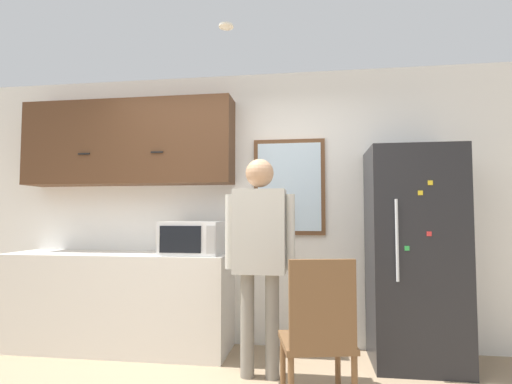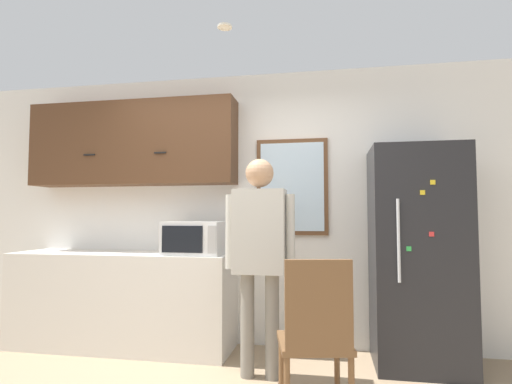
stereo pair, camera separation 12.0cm
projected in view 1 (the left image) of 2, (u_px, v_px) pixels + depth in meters
back_wall at (241, 207)px, 4.03m from camera, size 6.00×0.06×2.70m
counter at (118, 301)px, 3.81m from camera, size 2.15×0.60×0.91m
upper_cabinets at (128, 143)px, 4.04m from camera, size 2.15×0.34×0.84m
microwave at (192, 238)px, 3.67m from camera, size 0.53×0.41×0.30m
person at (260, 243)px, 3.18m from camera, size 0.56×0.23×1.72m
refrigerator at (414, 255)px, 3.43m from camera, size 0.75×0.67×1.85m
chair at (319, 330)px, 2.58m from camera, size 0.54×0.54×0.99m
window at (289, 187)px, 3.93m from camera, size 0.70×0.05×0.94m
ceiling_light at (226, 26)px, 2.98m from camera, size 0.11×0.11×0.01m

